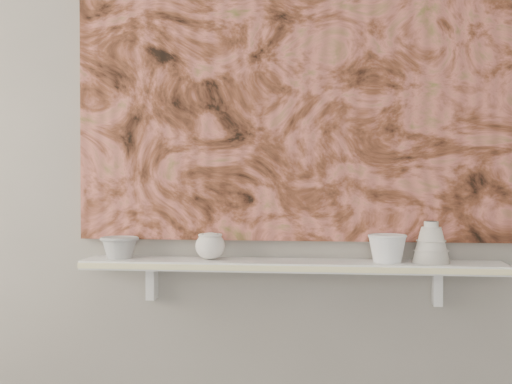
# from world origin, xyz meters

# --- Properties ---
(wall_back) EXTENTS (3.60, 0.00, 3.60)m
(wall_back) POSITION_xyz_m (0.00, 1.60, 1.35)
(wall_back) COLOR gray
(wall_back) RESTS_ON floor
(shelf) EXTENTS (1.40, 0.18, 0.03)m
(shelf) POSITION_xyz_m (0.00, 1.51, 0.92)
(shelf) COLOR silver
(shelf) RESTS_ON wall_back
(shelf_stripe) EXTENTS (1.40, 0.01, 0.02)m
(shelf_stripe) POSITION_xyz_m (0.00, 1.41, 0.92)
(shelf_stripe) COLOR #F1E7A1
(shelf_stripe) RESTS_ON shelf
(bracket_left) EXTENTS (0.03, 0.06, 0.12)m
(bracket_left) POSITION_xyz_m (-0.49, 1.57, 0.84)
(bracket_left) COLOR silver
(bracket_left) RESTS_ON wall_back
(bracket_right) EXTENTS (0.03, 0.06, 0.12)m
(bracket_right) POSITION_xyz_m (0.49, 1.57, 0.84)
(bracket_right) COLOR silver
(bracket_right) RESTS_ON wall_back
(painting) EXTENTS (1.50, 0.02, 1.10)m
(painting) POSITION_xyz_m (0.00, 1.59, 1.54)
(painting) COLOR brown
(painting) RESTS_ON wall_back
(house_motif) EXTENTS (0.09, 0.00, 0.08)m
(house_motif) POSITION_xyz_m (0.45, 1.57, 1.23)
(house_motif) COLOR black
(house_motif) RESTS_ON painting
(bowl_grey) EXTENTS (0.16, 0.16, 0.08)m
(bowl_grey) POSITION_xyz_m (-0.59, 1.51, 0.97)
(bowl_grey) COLOR gray
(bowl_grey) RESTS_ON shelf
(cup_cream) EXTENTS (0.13, 0.13, 0.09)m
(cup_cream) POSITION_xyz_m (-0.27, 1.51, 0.98)
(cup_cream) COLOR silver
(cup_cream) RESTS_ON shelf
(bell_vessel) EXTENTS (0.13, 0.13, 0.14)m
(bell_vessel) POSITION_xyz_m (0.46, 1.51, 1.00)
(bell_vessel) COLOR silver
(bell_vessel) RESTS_ON shelf
(bowl_white) EXTENTS (0.17, 0.17, 0.09)m
(bowl_white) POSITION_xyz_m (0.32, 1.51, 0.98)
(bowl_white) COLOR silver
(bowl_white) RESTS_ON shelf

